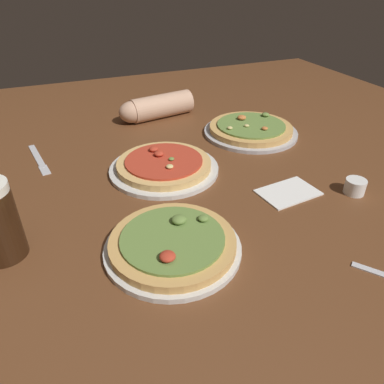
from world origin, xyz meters
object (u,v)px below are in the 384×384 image
(ramekin_sauce, at_px, (355,187))
(pizza_plate_near, at_px, (173,244))
(pizza_plate_far, at_px, (251,129))
(napkin_folded, at_px, (288,192))
(knife_right, at_px, (39,159))
(diner_arm, at_px, (154,108))
(pizza_plate_side, at_px, (164,166))

(ramekin_sauce, bearing_deg, pizza_plate_near, -176.58)
(pizza_plate_far, bearing_deg, ramekin_sauce, -82.72)
(napkin_folded, relative_size, knife_right, 0.68)
(pizza_plate_near, xyz_separation_m, napkin_folded, (0.35, 0.09, -0.01))
(pizza_plate_far, xyz_separation_m, ramekin_sauce, (0.06, -0.43, 0.00))
(ramekin_sauce, xyz_separation_m, knife_right, (-0.75, 0.51, -0.02))
(pizza_plate_near, relative_size, knife_right, 1.29)
(pizza_plate_near, xyz_separation_m, diner_arm, (0.19, 0.73, 0.03))
(knife_right, bearing_deg, pizza_plate_far, -6.06)
(pizza_plate_near, height_order, pizza_plate_far, same)
(pizza_plate_near, xyz_separation_m, pizza_plate_far, (0.45, 0.46, -0.00))
(knife_right, relative_size, diner_arm, 0.75)
(pizza_plate_far, relative_size, pizza_plate_side, 1.03)
(pizza_plate_far, relative_size, napkin_folded, 2.13)
(napkin_folded, xyz_separation_m, knife_right, (-0.59, 0.44, -0.00))
(pizza_plate_near, relative_size, napkin_folded, 1.89)
(pizza_plate_side, bearing_deg, knife_right, 147.61)
(pizza_plate_side, height_order, diner_arm, diner_arm)
(ramekin_sauce, bearing_deg, knife_right, 145.80)
(pizza_plate_near, height_order, ramekin_sauce, pizza_plate_near)
(pizza_plate_near, bearing_deg, ramekin_sauce, 3.42)
(diner_arm, bearing_deg, knife_right, -155.75)
(ramekin_sauce, relative_size, diner_arm, 0.18)
(pizza_plate_side, relative_size, knife_right, 1.41)
(pizza_plate_far, relative_size, knife_right, 1.46)
(pizza_plate_near, bearing_deg, diner_arm, 75.53)
(pizza_plate_far, distance_m, napkin_folded, 0.38)
(napkin_folded, bearing_deg, pizza_plate_near, -164.98)
(pizza_plate_side, xyz_separation_m, ramekin_sauce, (0.42, -0.30, 0.00))
(pizza_plate_far, bearing_deg, pizza_plate_near, -134.26)
(ramekin_sauce, distance_m, knife_right, 0.90)
(knife_right, bearing_deg, ramekin_sauce, -34.20)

